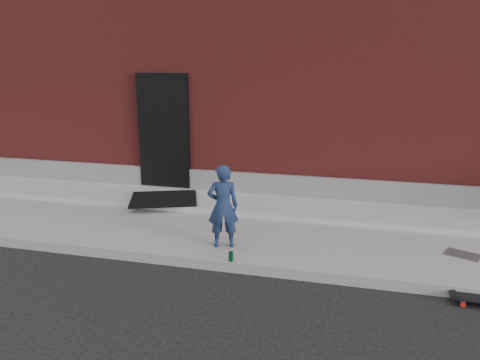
% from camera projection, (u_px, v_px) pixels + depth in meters
% --- Properties ---
extents(ground, '(80.00, 80.00, 0.00)m').
position_uv_depth(ground, '(262.00, 276.00, 6.22)').
color(ground, black).
rests_on(ground, ground).
extents(sidewalk, '(20.00, 3.00, 0.15)m').
position_uv_depth(sidewalk, '(280.00, 231.00, 7.60)').
color(sidewalk, slate).
rests_on(sidewalk, ground).
extents(apron, '(20.00, 1.20, 0.10)m').
position_uv_depth(apron, '(289.00, 207.00, 8.41)').
color(apron, gray).
rests_on(apron, sidewalk).
extents(building, '(20.00, 8.10, 5.00)m').
position_uv_depth(building, '(317.00, 69.00, 12.13)').
color(building, maroon).
rests_on(building, ground).
extents(child, '(0.51, 0.41, 1.22)m').
position_uv_depth(child, '(223.00, 206.00, 6.67)').
color(child, '#182545').
rests_on(child, sidewalk).
extents(soda_can, '(0.08, 0.08, 0.13)m').
position_uv_depth(soda_can, '(231.00, 257.00, 6.31)').
color(soda_can, '#18793A').
rests_on(soda_can, sidewalk).
extents(doormat, '(1.47, 1.34, 0.03)m').
position_uv_depth(doormat, '(164.00, 199.00, 8.69)').
color(doormat, black).
rests_on(doormat, apron).
extents(utility_plate, '(0.52, 0.44, 0.01)m').
position_uv_depth(utility_plate, '(463.00, 255.00, 6.52)').
color(utility_plate, '#5B5A60').
rests_on(utility_plate, sidewalk).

